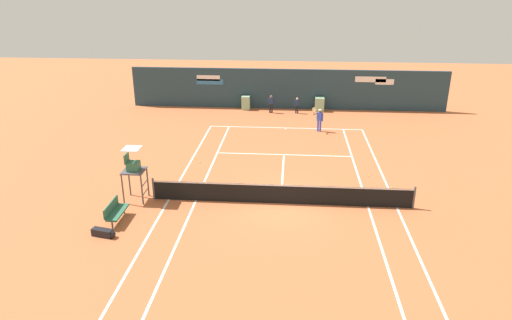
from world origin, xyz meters
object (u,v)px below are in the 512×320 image
player_bench (115,210)px  tennis_ball_by_sideline (200,162)px  ball_kid_left_post (271,103)px  umpire_chair (133,168)px  equipment_bag (104,233)px  ball_kid_centre_post (297,104)px  tennis_ball_near_service_line (332,154)px  player_on_baseline (319,118)px  tennis_ball_mid_court (369,176)px

player_bench → tennis_ball_by_sideline: size_ratio=22.93×
player_bench → ball_kid_left_post: size_ratio=1.13×
umpire_chair → equipment_bag: size_ratio=2.50×
ball_kid_centre_post → tennis_ball_near_service_line: (2.03, -8.96, -0.68)m
player_on_baseline → ball_kid_centre_post: player_on_baseline is taller
equipment_bag → ball_kid_centre_post: ball_kid_centre_post is taller
equipment_bag → tennis_ball_by_sideline: 8.58m
player_on_baseline → tennis_ball_mid_court: (2.28, -7.55, -0.90)m
player_bench → player_on_baseline: size_ratio=0.87×
equipment_bag → umpire_chair: bearing=86.4°
player_bench → player_on_baseline: bearing=145.0°
tennis_ball_mid_court → ball_kid_left_post: bearing=115.7°
player_on_baseline → ball_kid_centre_post: size_ratio=1.43×
player_on_baseline → tennis_ball_mid_court: bearing=130.9°
tennis_ball_mid_court → player_on_baseline: bearing=106.8°
ball_kid_centre_post → tennis_ball_mid_court: 12.62m
player_bench → player_on_baseline: (9.30, 13.31, 0.43)m
umpire_chair → equipment_bag: (-0.21, -3.37, -1.48)m
player_on_baseline → tennis_ball_near_service_line: player_on_baseline is taller
umpire_chair → player_bench: bearing=-5.9°
player_on_baseline → tennis_ball_by_sideline: 9.49m
equipment_bag → tennis_ball_by_sideline: bearing=74.5°
player_on_baseline → tennis_ball_near_service_line: 4.61m
umpire_chair → equipment_bag: 3.69m
tennis_ball_mid_court → tennis_ball_by_sideline: same height
player_bench → equipment_bag: (0.00, -1.29, -0.35)m
player_on_baseline → ball_kid_left_post: size_ratio=1.29×
player_on_baseline → ball_kid_left_post: 5.68m
tennis_ball_near_service_line → player_on_baseline: bearing=97.0°
umpire_chair → player_on_baseline: (9.09, 11.23, -0.70)m
umpire_chair → player_bench: 2.38m
ball_kid_left_post → tennis_ball_by_sideline: size_ratio=20.35×
umpire_chair → ball_kid_left_post: bearing=160.4°
ball_kid_left_post → ball_kid_centre_post: ball_kid_left_post is taller
player_on_baseline → ball_kid_left_post: (-3.49, 4.48, -0.14)m
umpire_chair → player_on_baseline: 14.47m
equipment_bag → tennis_ball_by_sideline: equipment_bag is taller
ball_kid_left_post → tennis_ball_by_sideline: (-3.52, -10.81, -0.76)m
equipment_bag → tennis_ball_near_service_line: equipment_bag is taller
tennis_ball_near_service_line → player_bench: bearing=-138.1°
player_bench → tennis_ball_mid_court: size_ratio=22.93×
umpire_chair → ball_kid_centre_post: bearing=154.2°
player_bench → equipment_bag: size_ratio=1.51×
equipment_bag → ball_kid_centre_post: size_ratio=0.83×
tennis_ball_mid_court → tennis_ball_by_sideline: (-9.29, 1.21, 0.00)m
tennis_ball_mid_court → ball_kid_centre_post: bearing=107.4°
tennis_ball_near_service_line → equipment_bag: bearing=-134.2°
equipment_bag → tennis_ball_mid_court: bearing=31.4°
player_bench → tennis_ball_near_service_line: player_bench is taller
player_bench → equipment_bag: player_bench is taller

